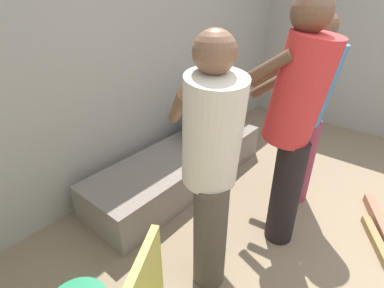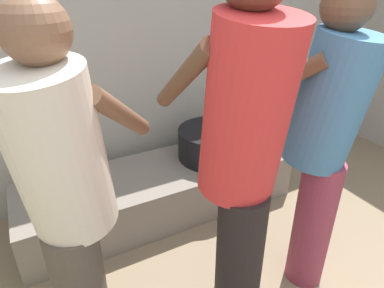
# 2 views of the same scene
# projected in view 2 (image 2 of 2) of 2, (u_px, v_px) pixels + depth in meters

# --- Properties ---
(block_enclosure_rear) EXTENTS (5.06, 0.20, 2.07)m
(block_enclosure_rear) POSITION_uv_depth(u_px,v_px,m) (131.00, 54.00, 2.45)
(block_enclosure_rear) COLOR #9E998E
(block_enclosure_rear) RESTS_ON ground_plane
(hearth_ledge) EXTENTS (1.91, 0.60, 0.33)m
(hearth_ledge) POSITION_uv_depth(u_px,v_px,m) (161.00, 190.00, 2.43)
(hearth_ledge) COLOR slate
(hearth_ledge) RESTS_ON ground_plane
(cooking_pot_main) EXTENTS (0.51, 0.51, 0.67)m
(cooking_pot_main) POSITION_uv_depth(u_px,v_px,m) (213.00, 143.00, 2.48)
(cooking_pot_main) COLOR black
(cooking_pot_main) RESTS_ON hearth_ledge
(cook_in_red_shirt) EXTENTS (0.37, 0.70, 1.67)m
(cook_in_red_shirt) POSITION_uv_depth(u_px,v_px,m) (243.00, 155.00, 1.25)
(cook_in_red_shirt) COLOR black
(cook_in_red_shirt) RESTS_ON ground_plane
(cook_in_cream_shirt) EXTENTS (0.65, 0.70, 1.52)m
(cook_in_cream_shirt) POSITION_uv_depth(u_px,v_px,m) (67.00, 196.00, 1.18)
(cook_in_cream_shirt) COLOR #4C4238
(cook_in_cream_shirt) RESTS_ON ground_plane
(cook_in_blue_shirt) EXTENTS (0.58, 0.72, 1.55)m
(cook_in_blue_shirt) POSITION_uv_depth(u_px,v_px,m) (323.00, 136.00, 1.57)
(cook_in_blue_shirt) COLOR #8C3347
(cook_in_blue_shirt) RESTS_ON ground_plane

